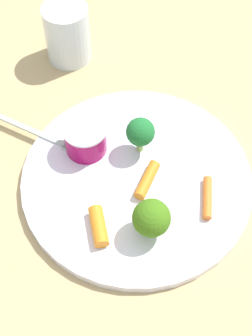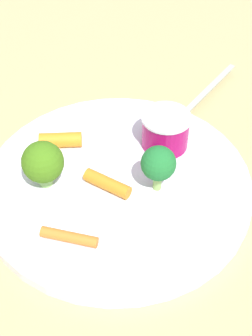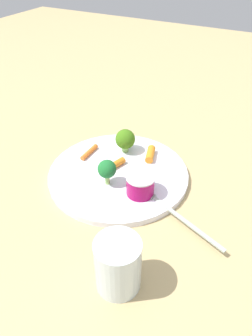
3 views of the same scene
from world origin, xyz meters
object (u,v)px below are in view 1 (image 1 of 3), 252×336
drinking_glass (67,33)px  carrot_stick_0 (147,180)px  plate (137,180)px  carrot_stick_1 (99,226)px  broccoli_floret_0 (151,218)px  fork (25,127)px  carrot_stick_2 (207,198)px  sauce_cup (85,138)px  broccoli_floret_1 (143,133)px

drinking_glass → carrot_stick_0: bearing=31.0°
plate → drinking_glass: 0.24m
carrot_stick_1 → plate: bearing=154.0°
broccoli_floret_0 → fork: 0.21m
carrot_stick_1 → carrot_stick_2: 0.13m
carrot_stick_0 → carrot_stick_1: 0.08m
plate → carrot_stick_2: size_ratio=5.16×
carrot_stick_0 → fork: 0.17m
drinking_glass → sauce_cup: bearing=16.3°
sauce_cup → carrot_stick_1: (0.11, 0.03, -0.01)m
sauce_cup → carrot_stick_0: size_ratio=1.06×
carrot_stick_1 → fork: size_ratio=0.27×
broccoli_floret_1 → carrot_stick_0: size_ratio=1.04×
broccoli_floret_1 → fork: (-0.02, -0.15, -0.03)m
plate → carrot_stick_1: bearing=-26.0°
broccoli_floret_0 → carrot_stick_0: 0.07m
fork → carrot_stick_0: bearing=67.7°
sauce_cup → drinking_glass: 0.18m
broccoli_floret_1 → sauce_cup: bearing=-85.7°
sauce_cup → carrot_stick_1: size_ratio=1.16×
broccoli_floret_1 → fork: size_ratio=0.30×
sauce_cup → broccoli_floret_0: (0.10, 0.09, 0.01)m
carrot_stick_0 → drinking_glass: size_ratio=0.60×
sauce_cup → broccoli_floret_1: broccoli_floret_1 is taller
fork → drinking_glass: drinking_glass is taller
broccoli_floret_0 → fork: (-0.13, -0.17, -0.03)m
sauce_cup → fork: bearing=-105.5°
carrot_stick_0 → carrot_stick_2: size_ratio=0.93×
plate → carrot_stick_2: carrot_stick_2 is taller
carrot_stick_0 → broccoli_floret_0: bearing=8.0°
carrot_stick_2 → carrot_stick_0: bearing=-102.8°
sauce_cup → carrot_stick_0: (0.04, 0.08, -0.01)m
broccoli_floret_0 → carrot_stick_2: size_ratio=0.96×
broccoli_floret_0 → broccoli_floret_1: same height
broccoli_floret_1 → drinking_glass: bearing=-144.4°
sauce_cup → drinking_glass: bearing=-163.7°
plate → broccoli_floret_0: size_ratio=5.38×
broccoli_floret_0 → carrot_stick_2: 0.08m
carrot_stick_0 → fork: bearing=-112.3°
drinking_glass → broccoli_floret_1: bearing=35.6°
carrot_stick_1 → carrot_stick_2: bearing=112.9°
carrot_stick_1 → carrot_stick_2: size_ratio=0.86×
broccoli_floret_1 → carrot_stick_0: 0.06m
carrot_stick_2 → drinking_glass: (-0.23, -0.20, 0.02)m
broccoli_floret_1 → fork: broccoli_floret_1 is taller
fork → drinking_glass: 0.15m
fork → sauce_cup: bearing=74.5°
carrot_stick_1 → carrot_stick_0: bearing=143.9°
plate → carrot_stick_0: carrot_stick_0 is taller
fork → drinking_glass: size_ratio=2.04×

